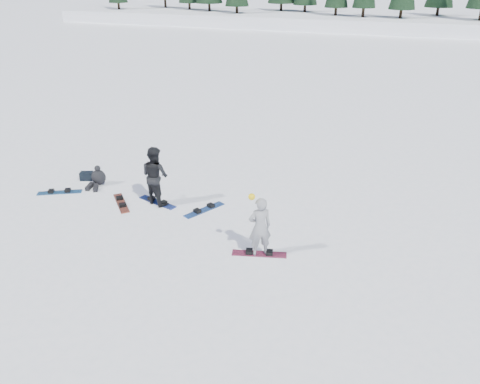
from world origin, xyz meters
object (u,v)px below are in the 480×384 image
gear_bag (87,176)px  snowboard_loose_a (204,210)px  snowboard_loose_c (60,192)px  snowboarder_man (155,176)px  snowboarder_woman (260,227)px  snowboard_loose_b (121,203)px  seated_rider (98,178)px

gear_bag → snowboard_loose_a: gear_bag is taller
snowboard_loose_c → snowboarder_man: bearing=-19.7°
snowboard_loose_a → gear_bag: bearing=109.2°
snowboarder_woman → snowboard_loose_a: (-2.49, 1.83, -0.86)m
snowboard_loose_b → snowboard_loose_a: bearing=57.0°
snowboard_loose_b → snowboard_loose_c: same height
seated_rider → snowboarder_woman: bearing=-41.0°
snowboard_loose_a → snowboarder_man: bearing=118.5°
snowboarder_man → snowboard_loose_c: snowboarder_man is taller
gear_bag → snowboard_loose_a: size_ratio=0.30×
seated_rider → snowboard_loose_c: 1.39m
seated_rider → snowboard_loose_a: 4.43m
snowboarder_man → snowboard_loose_a: snowboarder_man is taller
snowboarder_woman → snowboard_loose_c: size_ratio=1.25×
snowboarder_woman → snowboard_loose_c: snowboarder_woman is taller
snowboarder_man → snowboarder_woman: bearing=175.1°
snowboarder_man → snowboard_loose_b: bearing=42.0°
seated_rider → snowboard_loose_a: bearing=-28.5°
snowboarder_man → snowboard_loose_b: size_ratio=1.32×
gear_bag → snowboard_loose_a: bearing=-7.7°
seated_rider → gear_bag: seated_rider is taller
seated_rider → snowboard_loose_b: seated_rider is taller
snowboarder_woman → snowboard_loose_c: bearing=-45.0°
gear_bag → seated_rider: bearing=-19.5°
snowboarder_woman → snowboard_loose_b: size_ratio=1.25×
seated_rider → snowboard_loose_a: seated_rider is taller
seated_rider → snowboard_loose_c: bearing=-153.7°
snowboard_loose_b → seated_rider: bearing=-165.2°
gear_bag → snowboard_loose_c: 1.30m
seated_rider → snowboard_loose_b: (1.60, -0.98, -0.27)m
snowboarder_woman → snowboarder_man: size_ratio=0.95×
gear_bag → snowboarder_man: bearing=-12.3°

